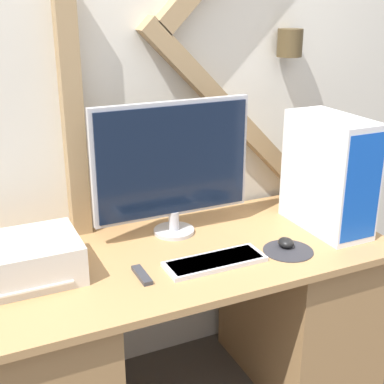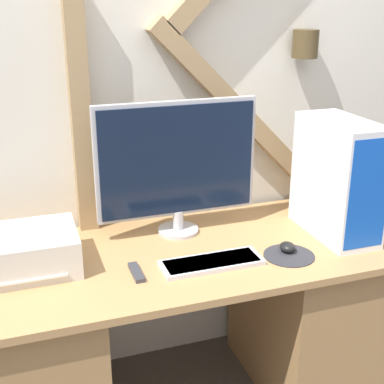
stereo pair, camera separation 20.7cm
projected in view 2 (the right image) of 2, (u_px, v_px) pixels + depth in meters
name	position (u px, v px, depth m)	size (l,w,h in m)	color
wall_back	(151.00, 88.00, 2.32)	(6.40, 0.17, 2.70)	silver
desk	(182.00, 329.00, 2.27)	(1.69, 0.76, 0.76)	tan
monitor	(177.00, 163.00, 2.21)	(0.69, 0.18, 0.57)	#B7B7BC
keyboard	(212.00, 262.00, 2.03)	(0.39, 0.14, 0.02)	silver
mousepad	(289.00, 255.00, 2.11)	(0.20, 0.20, 0.00)	#2D2D33
mouse	(287.00, 247.00, 2.13)	(0.06, 0.07, 0.04)	black
computer_tower	(338.00, 179.00, 2.23)	(0.20, 0.42, 0.50)	white
printer	(26.00, 252.00, 1.98)	(0.38, 0.31, 0.14)	beige
remote_control	(136.00, 272.00, 1.97)	(0.03, 0.14, 0.02)	#38383D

